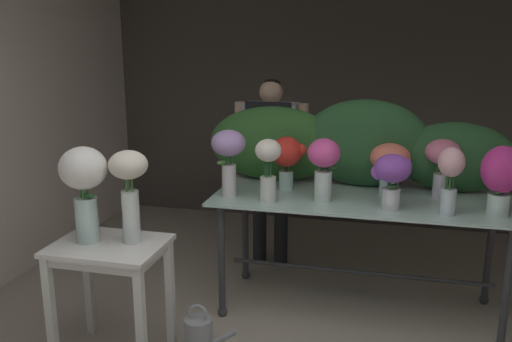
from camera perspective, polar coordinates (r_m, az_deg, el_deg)
ground_plane at (r=4.36m, az=4.57°, el=-13.09°), size 8.63×8.63×0.00m
wall_back at (r=5.87m, az=8.01°, el=8.10°), size 4.89×0.12×2.80m
wall_left at (r=4.94m, az=-24.46°, el=5.95°), size 0.12×4.04×2.80m
display_table_glass at (r=3.96m, az=10.95°, el=-4.57°), size 2.09×0.86×0.88m
side_table_white at (r=3.47m, az=-15.13°, el=-9.19°), size 0.67×0.51×0.76m
florist at (r=4.67m, az=1.55°, el=2.05°), size 0.64×0.24×1.64m
foliage_backdrop at (r=4.15m, az=10.61°, el=2.47°), size 2.28×0.30×0.66m
vase_coral_ranunculus at (r=3.95m, az=13.91°, el=0.84°), size 0.28×0.28×0.38m
vase_fuchsia_carnations at (r=3.72m, az=7.08°, el=0.88°), size 0.22×0.22×0.44m
vase_magenta_freesia at (r=3.72m, az=24.40°, el=-0.44°), size 0.25×0.25×0.45m
vase_lilac_anemones at (r=3.79m, az=-2.90°, el=1.93°), size 0.24×0.24×0.48m
vase_blush_peonies at (r=3.61m, az=19.78°, el=-0.42°), size 0.16×0.16×0.44m
vase_ivory_dahlias at (r=3.67m, az=1.29°, el=0.54°), size 0.18×0.18×0.44m
vase_rosy_hydrangea at (r=3.99m, az=19.04°, el=1.22°), size 0.26×0.24×0.42m
vase_violet_snapdragons at (r=3.62m, az=14.11°, el=-0.36°), size 0.26×0.24×0.37m
vase_scarlet_roses at (r=3.98m, az=3.27°, el=1.59°), size 0.26×0.23×0.40m
vase_white_roses_tall at (r=3.38m, az=-17.58°, el=-1.15°), size 0.28×0.28×0.59m
vase_cream_lisianthus_tall at (r=3.30m, az=-13.20°, el=-1.43°), size 0.23×0.23×0.57m
watering_can at (r=3.63m, az=-6.00°, el=-16.81°), size 0.35×0.18×0.34m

